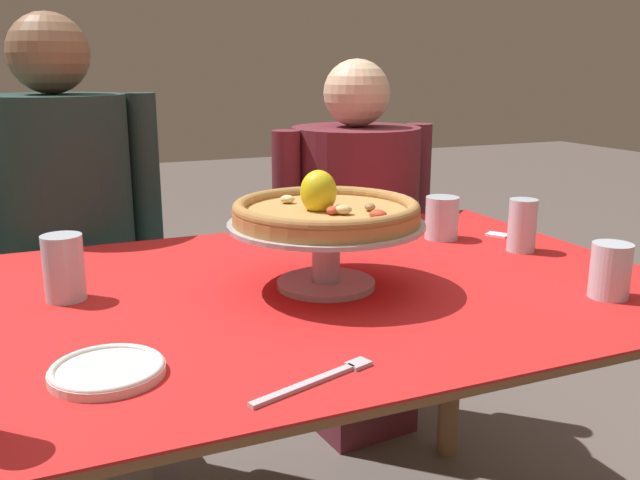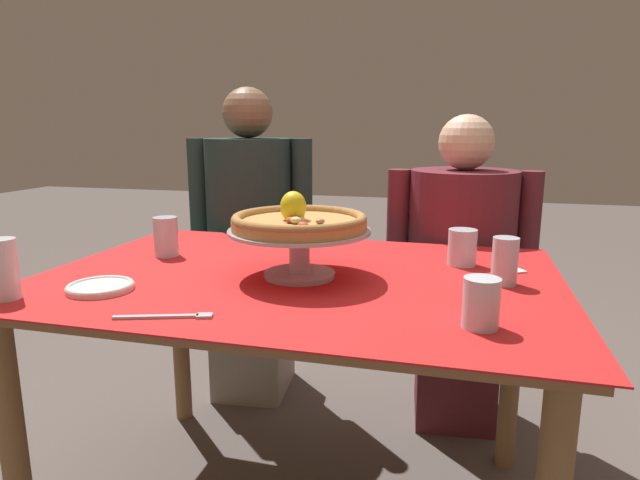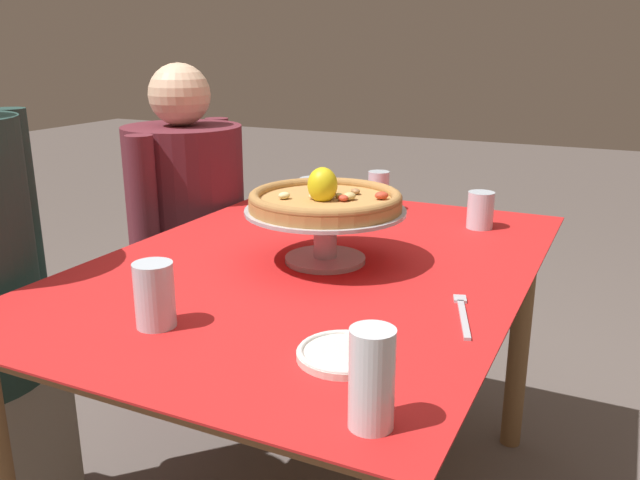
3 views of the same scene
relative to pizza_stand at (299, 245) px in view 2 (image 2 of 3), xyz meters
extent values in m
cylinder|color=olive|center=(-0.59, -0.37, -0.46)|extent=(0.06, 0.06, 0.68)
cylinder|color=olive|center=(-0.59, 0.41, -0.46)|extent=(0.06, 0.06, 0.68)
cylinder|color=olive|center=(0.57, 0.41, -0.46)|extent=(0.06, 0.06, 0.68)
cube|color=olive|center=(-0.01, 0.02, -0.10)|extent=(1.28, 0.89, 0.02)
cube|color=red|center=(-0.01, 0.02, -0.09)|extent=(1.32, 0.93, 0.00)
cylinder|color=#B7B7C1|center=(0.00, 0.00, -0.08)|extent=(0.18, 0.18, 0.01)
cylinder|color=#B7B7C1|center=(0.00, 0.00, -0.02)|extent=(0.05, 0.05, 0.10)
cylinder|color=#B7B7C1|center=(0.00, 0.00, 0.04)|extent=(0.36, 0.36, 0.01)
cylinder|color=#BC8447|center=(0.00, 0.00, 0.05)|extent=(0.34, 0.34, 0.02)
torus|color=#A6743E|center=(0.00, 0.00, 0.07)|extent=(0.34, 0.34, 0.02)
ellipsoid|color=#996B42|center=(0.07, -0.04, 0.07)|extent=(0.03, 0.03, 0.01)
ellipsoid|color=#C63D28|center=(0.04, -0.12, 0.07)|extent=(0.04, 0.04, 0.02)
ellipsoid|color=#C63D28|center=(-0.01, -0.05, 0.07)|extent=(0.03, 0.03, 0.01)
ellipsoid|color=#4C7533|center=(-0.01, 0.00, 0.07)|extent=(0.03, 0.03, 0.01)
ellipsoid|color=beige|center=(0.00, 0.00, 0.07)|extent=(0.04, 0.04, 0.02)
ellipsoid|color=tan|center=(0.01, -0.05, 0.07)|extent=(0.04, 0.03, 0.02)
ellipsoid|color=beige|center=(-0.02, 0.02, 0.07)|extent=(0.03, 0.03, 0.01)
ellipsoid|color=beige|center=(-0.05, 0.08, 0.07)|extent=(0.03, 0.03, 0.02)
ellipsoid|color=tan|center=(0.01, -0.03, 0.07)|extent=(0.03, 0.03, 0.01)
ellipsoid|color=yellow|center=(-0.02, 0.00, 0.10)|extent=(0.08, 0.08, 0.08)
cylinder|color=silver|center=(-0.45, 0.12, -0.03)|extent=(0.07, 0.07, 0.12)
cylinder|color=silver|center=(-0.45, 0.12, -0.04)|extent=(0.06, 0.06, 0.09)
cylinder|color=silver|center=(0.44, -0.25, -0.03)|extent=(0.07, 0.07, 0.10)
cylinder|color=silver|center=(0.44, -0.25, -0.05)|extent=(0.06, 0.06, 0.07)
cylinder|color=silver|center=(0.40, 0.23, -0.03)|extent=(0.08, 0.08, 0.10)
cylinder|color=silver|center=(0.40, 0.23, -0.05)|extent=(0.07, 0.07, 0.06)
cylinder|color=white|center=(-0.58, -0.34, -0.02)|extent=(0.06, 0.06, 0.14)
cylinder|color=silver|center=(-0.58, -0.34, -0.05)|extent=(0.05, 0.05, 0.06)
cylinder|color=silver|center=(0.50, 0.06, -0.03)|extent=(0.06, 0.06, 0.12)
cylinder|color=silver|center=(0.50, 0.06, -0.05)|extent=(0.05, 0.05, 0.06)
cylinder|color=silver|center=(-0.42, -0.23, -0.08)|extent=(0.15, 0.15, 0.01)
torus|color=white|center=(-0.42, -0.23, -0.07)|extent=(0.15, 0.15, 0.01)
cube|color=#B7B7C1|center=(-0.19, -0.37, -0.08)|extent=(0.17, 0.06, 0.01)
cube|color=#B7B7C1|center=(-0.10, -0.34, -0.08)|extent=(0.04, 0.03, 0.01)
cube|color=white|center=(0.54, 0.20, -0.08)|extent=(0.06, 0.06, 0.00)
cube|color=gray|center=(-0.42, 0.70, -0.57)|extent=(0.31, 0.35, 0.46)
cylinder|color=#1E3833|center=(-0.42, 0.70, -0.05)|extent=(0.37, 0.37, 0.59)
sphere|color=brown|center=(-0.42, 0.70, 0.34)|extent=(0.19, 0.19, 0.19)
cylinder|color=#1E3833|center=(-0.63, 0.68, 0.00)|extent=(0.08, 0.08, 0.50)
cylinder|color=#1E3833|center=(-0.21, 0.72, 0.00)|extent=(0.08, 0.08, 0.50)
cube|color=maroon|center=(0.40, 0.69, -0.57)|extent=(0.31, 0.35, 0.46)
cylinder|color=maroon|center=(0.40, 0.69, -0.10)|extent=(0.41, 0.41, 0.48)
sphere|color=beige|center=(0.40, 0.69, 0.24)|extent=(0.19, 0.19, 0.19)
cylinder|color=maroon|center=(0.17, 0.67, -0.06)|extent=(0.08, 0.08, 0.41)
cylinder|color=maroon|center=(0.63, 0.71, -0.06)|extent=(0.08, 0.08, 0.41)
camera|label=1|loc=(-0.49, -1.11, 0.32)|focal=38.53mm
camera|label=2|loc=(0.39, -1.27, 0.29)|focal=30.14mm
camera|label=3|loc=(-1.29, -0.61, 0.40)|focal=37.04mm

